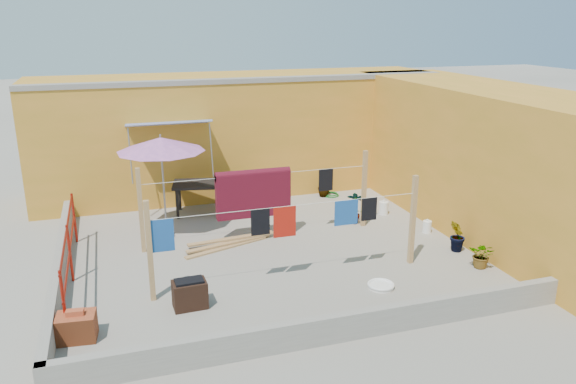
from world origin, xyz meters
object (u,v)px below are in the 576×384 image
Objects in this scene: outdoor_table at (208,185)px; plant_back_a at (239,189)px; brick_stack at (77,327)px; brazier at (190,294)px; water_jug_a at (427,227)px; water_jug_b at (383,208)px; white_basin at (381,285)px; green_hose at (331,195)px; patio_umbrella at (161,145)px.

plant_back_a is (0.87, 0.40, -0.28)m from outdoor_table.
brick_stack is 6.72m from plant_back_a.
brazier is at bearing -111.86° from plant_back_a.
brazier is at bearing 14.87° from brick_stack.
water_jug_b reaches higher than water_jug_a.
white_basin is 1.57× the size of water_jug_a.
brick_stack is at bearing -152.15° from water_jug_b.
outdoor_table is 4.82m from brazier.
outdoor_table is 2.12× the size of plant_back_a.
plant_back_a reaches higher than green_hose.
green_hose is (4.60, 1.54, -2.02)m from patio_umbrella.
brazier reaches higher than green_hose.
patio_umbrella is at bearing -135.97° from outdoor_table.
green_hose is at bearing 0.00° from plant_back_a.
green_hose is at bearing 110.30° from water_jug_b.
white_basin is (2.22, -5.00, -0.67)m from outdoor_table.
green_hose is 2.60m from plant_back_a.
brazier is 5.46m from plant_back_a.
green_hose is (-0.67, 1.82, -0.13)m from water_jug_b.
brazier reaches higher than white_basin.
outdoor_table is at bearing -154.98° from plant_back_a.
patio_umbrella is 7.32× the size of water_jug_a.
water_jug_b is 3.72m from plant_back_a.
outdoor_table is at bearing 44.03° from patio_umbrella.
plant_back_a reaches higher than outdoor_table.
brick_stack is at bearing -113.81° from patio_umbrella.
green_hose is at bearing 107.67° from water_jug_a.
green_hose is at bearing 47.78° from brazier.
outdoor_table reaches higher than brick_stack.
plant_back_a reaches higher than white_basin.
white_basin is at bearing 1.41° from brick_stack.
brick_stack is 8.44m from green_hose.
brick_stack reaches higher than water_jug_a.
brazier is at bearing -132.22° from green_hose.
brick_stack is at bearing -119.78° from outdoor_table.
outdoor_table is 3.03× the size of brick_stack.
water_jug_a is at bearing -42.05° from plant_back_a.
brazier is at bearing 174.20° from white_basin.
green_hose is (6.37, 5.53, -0.18)m from brick_stack.
plant_back_a reaches higher than water_jug_b.
water_jug_a is at bearing -75.77° from water_jug_b.
water_jug_b is (4.10, -1.41, -0.56)m from outdoor_table.
water_jug_b reaches higher than white_basin.
plant_back_a is (-1.35, 5.41, 0.39)m from white_basin.
water_jug_b is at bearing 104.23° from water_jug_a.
brazier is at bearing -89.88° from patio_umbrella.
brick_stack is 5.15m from white_basin.
water_jug_a reaches higher than green_hose.
water_jug_a is at bearing 17.17° from brick_stack.
white_basin is 5.59m from plant_back_a.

